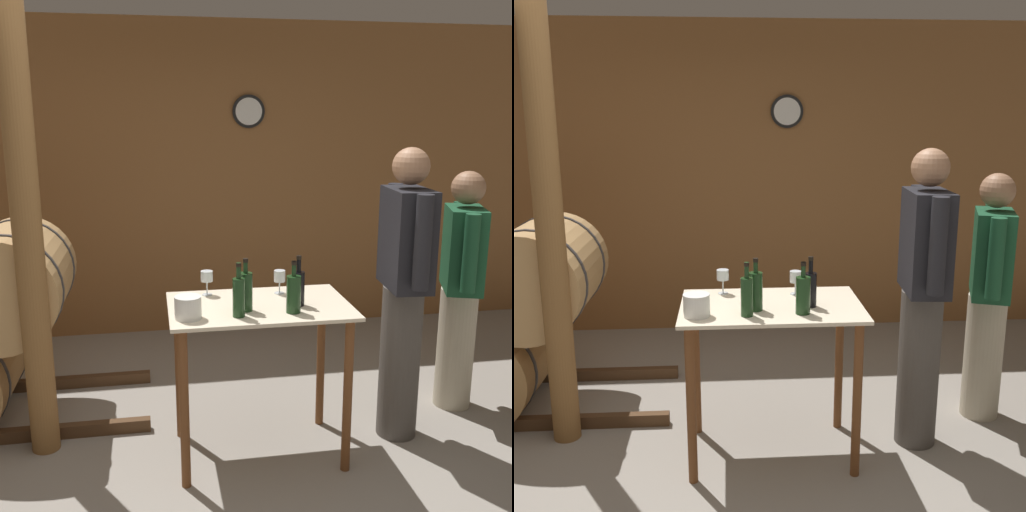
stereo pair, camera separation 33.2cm
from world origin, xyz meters
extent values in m
plane|color=gray|center=(0.00, 0.00, 0.00)|extent=(14.00, 14.00, 0.00)
cube|color=brown|center=(0.00, 2.64, 1.35)|extent=(8.40, 0.05, 2.70)
cylinder|color=black|center=(0.41, 2.60, 1.94)|extent=(0.28, 0.03, 0.28)
cylinder|color=white|center=(0.41, 2.58, 1.94)|extent=(0.23, 0.01, 0.23)
cylinder|color=tan|center=(-1.32, 1.19, 0.91)|extent=(0.67, 0.88, 0.67)
cylinder|color=#38383D|center=(-1.32, 0.93, 0.91)|extent=(0.69, 0.03, 0.69)
cylinder|color=#38383D|center=(-1.32, 1.45, 0.91)|extent=(0.69, 0.03, 0.69)
cube|color=beige|center=(0.12, 0.48, 0.89)|extent=(1.00, 0.64, 0.02)
cylinder|color=brown|center=(-0.32, 0.22, 0.44)|extent=(0.05, 0.05, 0.88)
cylinder|color=brown|center=(0.56, 0.22, 0.44)|extent=(0.05, 0.05, 0.88)
cylinder|color=brown|center=(-0.32, 0.74, 0.44)|extent=(0.05, 0.05, 0.88)
cylinder|color=brown|center=(0.56, 0.74, 0.44)|extent=(0.05, 0.05, 0.88)
cylinder|color=brown|center=(-1.11, 0.73, 1.35)|extent=(0.16, 0.16, 2.70)
cylinder|color=#193819|center=(-0.02, 0.29, 1.00)|extent=(0.06, 0.06, 0.20)
cylinder|color=#193819|center=(-0.02, 0.29, 1.15)|extent=(0.02, 0.02, 0.08)
cylinder|color=black|center=(-0.02, 0.29, 1.18)|extent=(0.03, 0.03, 0.02)
cylinder|color=#193819|center=(0.03, 0.38, 1.01)|extent=(0.07, 0.07, 0.21)
cylinder|color=#193819|center=(0.03, 0.38, 1.15)|extent=(0.02, 0.02, 0.08)
cylinder|color=black|center=(0.03, 0.38, 1.18)|extent=(0.03, 0.03, 0.02)
cylinder|color=#193819|center=(0.27, 0.31, 1.00)|extent=(0.08, 0.08, 0.20)
cylinder|color=#193819|center=(0.27, 0.31, 1.14)|extent=(0.02, 0.02, 0.08)
cylinder|color=black|center=(0.27, 0.31, 1.17)|extent=(0.03, 0.03, 0.02)
cylinder|color=black|center=(0.33, 0.43, 1.00)|extent=(0.07, 0.07, 0.19)
cylinder|color=black|center=(0.33, 0.43, 1.14)|extent=(0.02, 0.02, 0.09)
cylinder|color=black|center=(0.33, 0.43, 1.17)|extent=(0.03, 0.03, 0.02)
cylinder|color=silver|center=(-0.15, 0.70, 0.90)|extent=(0.06, 0.06, 0.00)
cylinder|color=silver|center=(-0.15, 0.70, 0.95)|extent=(0.01, 0.01, 0.08)
cylinder|color=silver|center=(-0.15, 0.70, 1.02)|extent=(0.07, 0.07, 0.06)
cylinder|color=silver|center=(0.27, 0.66, 0.90)|extent=(0.06, 0.06, 0.00)
cylinder|color=silver|center=(0.27, 0.66, 0.94)|extent=(0.01, 0.01, 0.07)
cylinder|color=silver|center=(0.27, 0.66, 1.01)|extent=(0.07, 0.07, 0.07)
cylinder|color=white|center=(-0.28, 0.31, 0.96)|extent=(0.14, 0.14, 0.12)
cylinder|color=#B7AD93|center=(1.51, 0.83, 0.41)|extent=(0.24, 0.24, 0.81)
cube|color=#194C2D|center=(1.51, 0.83, 1.08)|extent=(0.34, 0.45, 0.54)
sphere|color=#9E7051|center=(1.51, 0.83, 1.47)|extent=(0.21, 0.21, 0.21)
cylinder|color=#194C2D|center=(1.60, 1.07, 1.11)|extent=(0.09, 0.09, 0.48)
cylinder|color=#194C2D|center=(1.43, 0.60, 1.11)|extent=(0.09, 0.09, 0.48)
cylinder|color=#4C4742|center=(0.99, 0.54, 0.47)|extent=(0.24, 0.24, 0.94)
cube|color=black|center=(0.99, 0.54, 1.23)|extent=(0.25, 0.42, 0.57)
sphere|color=#9E7051|center=(0.99, 0.54, 1.64)|extent=(0.21, 0.21, 0.21)
cylinder|color=black|center=(1.01, 0.79, 1.26)|extent=(0.09, 0.09, 0.52)
cylinder|color=black|center=(0.97, 0.29, 1.26)|extent=(0.09, 0.09, 0.52)
camera|label=1|loc=(-0.44, -2.61, 1.92)|focal=42.00mm
camera|label=2|loc=(-0.11, -2.65, 1.92)|focal=42.00mm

